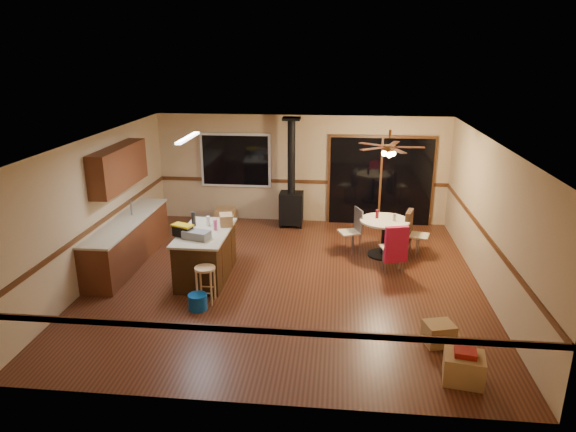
# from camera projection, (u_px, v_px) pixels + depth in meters

# --- Properties ---
(floor) EXTENTS (7.00, 7.00, 0.00)m
(floor) POSITION_uv_depth(u_px,v_px,m) (286.00, 280.00, 9.49)
(floor) COLOR #4B2415
(floor) RESTS_ON ground
(ceiling) EXTENTS (7.00, 7.00, 0.00)m
(ceiling) POSITION_uv_depth(u_px,v_px,m) (286.00, 140.00, 8.69)
(ceiling) COLOR silver
(ceiling) RESTS_ON ground
(wall_back) EXTENTS (7.00, 0.00, 7.00)m
(wall_back) POSITION_uv_depth(u_px,v_px,m) (301.00, 169.00, 12.40)
(wall_back) COLOR tan
(wall_back) RESTS_ON ground
(wall_front) EXTENTS (7.00, 0.00, 7.00)m
(wall_front) POSITION_uv_depth(u_px,v_px,m) (254.00, 307.00, 5.78)
(wall_front) COLOR tan
(wall_front) RESTS_ON ground
(wall_left) EXTENTS (0.00, 7.00, 7.00)m
(wall_left) POSITION_uv_depth(u_px,v_px,m) (97.00, 207.00, 9.43)
(wall_left) COLOR tan
(wall_left) RESTS_ON ground
(wall_right) EXTENTS (0.00, 7.00, 7.00)m
(wall_right) POSITION_uv_depth(u_px,v_px,m) (490.00, 220.00, 8.75)
(wall_right) COLOR tan
(wall_right) RESTS_ON ground
(chair_rail) EXTENTS (7.00, 7.00, 0.08)m
(chair_rail) POSITION_uv_depth(u_px,v_px,m) (286.00, 229.00, 9.18)
(chair_rail) COLOR #4B2812
(chair_rail) RESTS_ON ground
(window) EXTENTS (1.72, 0.10, 1.32)m
(window) POSITION_uv_depth(u_px,v_px,m) (236.00, 160.00, 12.44)
(window) COLOR black
(window) RESTS_ON ground
(sliding_door) EXTENTS (2.52, 0.10, 2.10)m
(sliding_door) POSITION_uv_depth(u_px,v_px,m) (380.00, 182.00, 12.25)
(sliding_door) COLOR black
(sliding_door) RESTS_ON ground
(lower_cabinets) EXTENTS (0.60, 3.00, 0.86)m
(lower_cabinets) POSITION_uv_depth(u_px,v_px,m) (128.00, 242.00, 10.14)
(lower_cabinets) COLOR #592A16
(lower_cabinets) RESTS_ON ground
(countertop) EXTENTS (0.64, 3.04, 0.04)m
(countertop) POSITION_uv_depth(u_px,v_px,m) (126.00, 221.00, 10.00)
(countertop) COLOR #C2B896
(countertop) RESTS_ON lower_cabinets
(upper_cabinets) EXTENTS (0.35, 2.00, 0.80)m
(upper_cabinets) POSITION_uv_depth(u_px,v_px,m) (119.00, 167.00, 9.88)
(upper_cabinets) COLOR #592A16
(upper_cabinets) RESTS_ON ground
(kitchen_island) EXTENTS (0.88, 1.68, 0.90)m
(kitchen_island) POSITION_uv_depth(u_px,v_px,m) (206.00, 254.00, 9.50)
(kitchen_island) COLOR #321D0C
(kitchen_island) RESTS_ON ground
(wood_stove) EXTENTS (0.55, 0.50, 2.52)m
(wood_stove) POSITION_uv_depth(u_px,v_px,m) (291.00, 197.00, 12.17)
(wood_stove) COLOR black
(wood_stove) RESTS_ON ground
(ceiling_fan) EXTENTS (0.24, 0.24, 0.55)m
(ceiling_fan) POSITION_uv_depth(u_px,v_px,m) (389.00, 150.00, 9.93)
(ceiling_fan) COLOR brown
(ceiling_fan) RESTS_ON ceiling
(fluorescent_strip) EXTENTS (0.10, 1.20, 0.04)m
(fluorescent_strip) POSITION_uv_depth(u_px,v_px,m) (188.00, 138.00, 9.15)
(fluorescent_strip) COLOR white
(fluorescent_strip) RESTS_ON ceiling
(toolbox_grey) EXTENTS (0.52, 0.37, 0.14)m
(toolbox_grey) POSITION_uv_depth(u_px,v_px,m) (197.00, 235.00, 8.98)
(toolbox_grey) COLOR slate
(toolbox_grey) RESTS_ON kitchen_island
(toolbox_black) EXTENTS (0.38, 0.29, 0.19)m
(toolbox_black) POSITION_uv_depth(u_px,v_px,m) (183.00, 231.00, 9.10)
(toolbox_black) COLOR black
(toolbox_black) RESTS_ON kitchen_island
(toolbox_yellow_lid) EXTENTS (0.42, 0.32, 0.03)m
(toolbox_yellow_lid) POSITION_uv_depth(u_px,v_px,m) (182.00, 225.00, 9.06)
(toolbox_yellow_lid) COLOR gold
(toolbox_yellow_lid) RESTS_ON toolbox_black
(box_on_island) EXTENTS (0.31, 0.37, 0.21)m
(box_on_island) POSITION_uv_depth(u_px,v_px,m) (226.00, 220.00, 9.67)
(box_on_island) COLOR #A47A49
(box_on_island) RESTS_ON kitchen_island
(bottle_dark) EXTENTS (0.09, 0.09, 0.27)m
(bottle_dark) POSITION_uv_depth(u_px,v_px,m) (194.00, 219.00, 9.61)
(bottle_dark) COLOR black
(bottle_dark) RESTS_ON kitchen_island
(bottle_pink) EXTENTS (0.07, 0.07, 0.20)m
(bottle_pink) POSITION_uv_depth(u_px,v_px,m) (215.00, 225.00, 9.40)
(bottle_pink) COLOR #D84C8C
(bottle_pink) RESTS_ON kitchen_island
(bottle_white) EXTENTS (0.07, 0.07, 0.19)m
(bottle_white) POSITION_uv_depth(u_px,v_px,m) (208.00, 221.00, 9.62)
(bottle_white) COLOR white
(bottle_white) RESTS_ON kitchen_island
(bar_stool) EXTENTS (0.36, 0.36, 0.63)m
(bar_stool) POSITION_uv_depth(u_px,v_px,m) (206.00, 285.00, 8.58)
(bar_stool) COLOR tan
(bar_stool) RESTS_ON floor
(blue_bucket) EXTENTS (0.37, 0.37, 0.26)m
(blue_bucket) POSITION_uv_depth(u_px,v_px,m) (198.00, 302.00, 8.40)
(blue_bucket) COLOR #0B479E
(blue_bucket) RESTS_ON floor
(dining_table) EXTENTS (1.01, 1.01, 0.78)m
(dining_table) POSITION_uv_depth(u_px,v_px,m) (384.00, 231.00, 10.45)
(dining_table) COLOR black
(dining_table) RESTS_ON ground
(glass_red) EXTENTS (0.07, 0.07, 0.18)m
(glass_red) POSITION_uv_depth(u_px,v_px,m) (377.00, 214.00, 10.46)
(glass_red) COLOR #590C14
(glass_red) RESTS_ON dining_table
(glass_cream) EXTENTS (0.07, 0.07, 0.15)m
(glass_cream) POSITION_uv_depth(u_px,v_px,m) (394.00, 217.00, 10.29)
(glass_cream) COLOR beige
(glass_cream) RESTS_ON dining_table
(chair_left) EXTENTS (0.52, 0.52, 0.51)m
(chair_left) POSITION_uv_depth(u_px,v_px,m) (354.00, 225.00, 10.62)
(chair_left) COLOR #C0B68F
(chair_left) RESTS_ON ground
(chair_near) EXTENTS (0.52, 0.55, 0.70)m
(chair_near) POSITION_uv_depth(u_px,v_px,m) (396.00, 244.00, 9.59)
(chair_near) COLOR #C0B68F
(chair_near) RESTS_ON ground
(chair_right) EXTENTS (0.56, 0.53, 0.70)m
(chair_right) POSITION_uv_depth(u_px,v_px,m) (410.00, 228.00, 10.48)
(chair_right) COLOR #C0B68F
(chair_right) RESTS_ON ground
(box_under_window) EXTENTS (0.50, 0.41, 0.38)m
(box_under_window) POSITION_uv_depth(u_px,v_px,m) (225.00, 216.00, 12.54)
(box_under_window) COLOR #A47A49
(box_under_window) RESTS_ON floor
(box_corner_a) EXTENTS (0.56, 0.50, 0.38)m
(box_corner_a) POSITION_uv_depth(u_px,v_px,m) (464.00, 368.00, 6.56)
(box_corner_a) COLOR #A47A49
(box_corner_a) RESTS_ON floor
(box_corner_b) EXTENTS (0.48, 0.44, 0.33)m
(box_corner_b) POSITION_uv_depth(u_px,v_px,m) (439.00, 334.00, 7.40)
(box_corner_b) COLOR #A47A49
(box_corner_b) RESTS_ON floor
(box_small_red) EXTENTS (0.30, 0.27, 0.07)m
(box_small_red) POSITION_uv_depth(u_px,v_px,m) (465.00, 353.00, 6.49)
(box_small_red) COLOR maroon
(box_small_red) RESTS_ON box_corner_a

